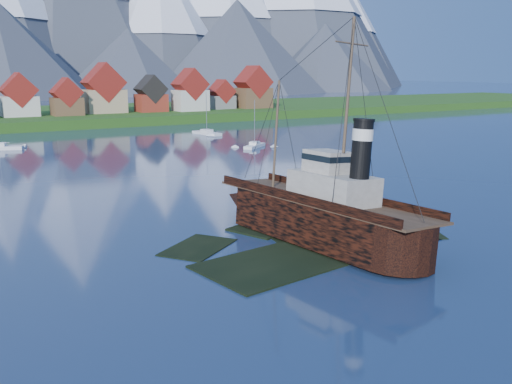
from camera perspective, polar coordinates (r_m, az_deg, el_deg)
ground at (r=57.59m, az=4.95°, el=-5.71°), size 1400.00×1400.00×0.00m
shoal at (r=60.36m, az=5.11°, el=-5.22°), size 31.71×21.24×1.14m
shore_bank at (r=217.38m, az=-22.57°, el=6.53°), size 600.00×80.00×3.20m
seawall at (r=180.04m, az=-20.68°, el=5.71°), size 600.00×2.50×2.00m
tugboat_wreck at (r=60.49m, az=5.51°, el=-1.91°), size 6.98×30.06×23.82m
sailboat_d at (r=132.74m, az=-0.14°, el=4.59°), size 7.94×6.67×11.39m
sailboat_e at (r=160.14m, az=-4.94°, el=5.84°), size 4.38×10.90×12.31m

